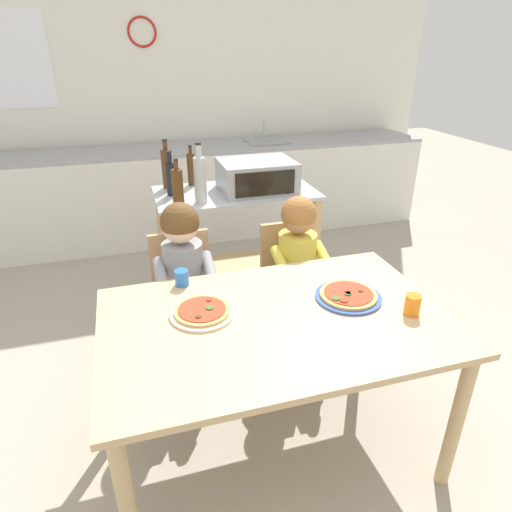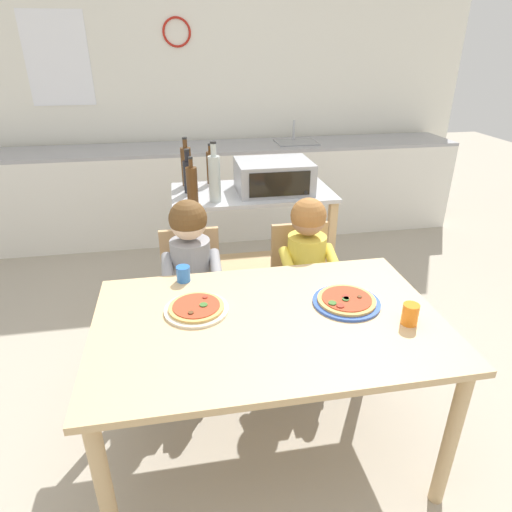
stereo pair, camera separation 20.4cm
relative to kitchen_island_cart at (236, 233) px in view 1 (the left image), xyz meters
The scene contains 19 objects.
ground_plane 0.62m from the kitchen_island_cart, 168.89° to the right, with size 12.46×12.46×0.00m, color #A89E8C.
back_wall_tiled 2.05m from the kitchen_island_cart, 94.62° to the left, with size 5.41×0.14×2.70m.
kitchen_counter 1.51m from the kitchen_island_cart, 95.68° to the left, with size 4.87×0.60×1.09m.
kitchen_island_cart is the anchor object (origin of this frame).
toaster_oven 0.42m from the kitchen_island_cart, 12.02° to the right, with size 0.48×0.38×0.20m.
bottle_clear_vinegar 0.55m from the kitchen_island_cart, 146.25° to the right, with size 0.07×0.07×0.37m.
bottle_slim_sauce 0.64m from the kitchen_island_cart, 153.51° to the left, with size 0.07×0.07×0.33m.
bottle_tall_green_wine 0.60m from the kitchen_island_cart, 155.58° to the right, with size 0.07×0.07×0.28m.
bottle_brown_beer 0.54m from the kitchen_island_cart, 137.93° to the left, with size 0.06×0.06×0.27m.
bottle_dark_olive_oil 0.59m from the kitchen_island_cart, behind, with size 0.06×0.06×0.28m.
dining_table 1.29m from the kitchen_island_cart, 96.67° to the right, with size 1.45×0.92×0.75m.
dining_chair_left 0.68m from the kitchen_island_cart, 131.29° to the right, with size 0.36×0.36×0.81m.
dining_chair_right 0.59m from the kitchen_island_cart, 68.13° to the right, with size 0.36×0.36×0.81m.
child_in_grey_shirt 0.77m from the kitchen_island_cart, 125.47° to the right, with size 0.32×0.42×1.03m.
child_in_yellow_shirt 0.69m from the kitchen_island_cart, 71.86° to the right, with size 0.32×0.42×1.01m.
pizza_plate_cream 1.25m from the kitchen_island_cart, 110.91° to the right, with size 0.28×0.28×0.03m.
pizza_plate_blue_rimmed 1.25m from the kitchen_island_cart, 80.07° to the right, with size 0.30×0.30×0.03m.
drinking_cup_blue 1.02m from the kitchen_island_cart, 119.00° to the right, with size 0.07×0.07×0.08m, color blue.
drinking_cup_orange 1.48m from the kitchen_island_cart, 73.74° to the right, with size 0.07×0.07×0.09m, color orange.
Camera 1 is at (-0.52, -1.46, 1.79)m, focal length 30.96 mm.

